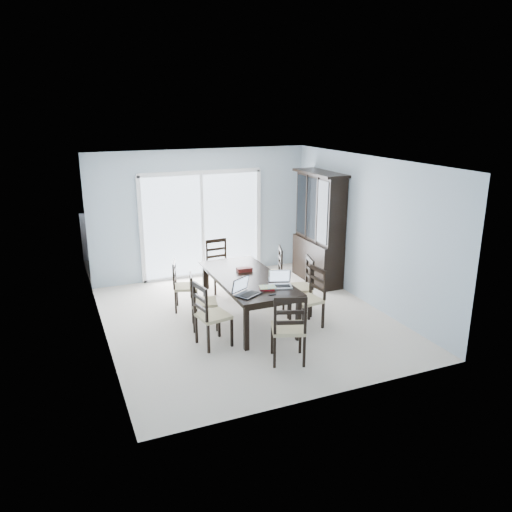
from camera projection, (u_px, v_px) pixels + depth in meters
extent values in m
plane|color=beige|center=(248.00, 319.00, 8.29)|extent=(5.00, 5.00, 0.00)
plane|color=white|center=(247.00, 161.00, 7.54)|extent=(5.00, 5.00, 0.00)
cube|color=#A1B3C0|center=(202.00, 214.00, 10.12)|extent=(4.50, 0.02, 2.60)
cube|color=#A1B3C0|center=(100.00, 260.00, 7.08)|extent=(0.02, 5.00, 2.60)
cube|color=#A1B3C0|center=(366.00, 231.00, 8.75)|extent=(0.02, 5.00, 2.60)
cube|color=gray|center=(191.00, 263.00, 11.39)|extent=(4.50, 2.00, 0.10)
cube|color=#99999E|center=(179.00, 228.00, 12.10)|extent=(4.50, 0.06, 1.10)
cube|color=black|center=(247.00, 278.00, 8.08)|extent=(1.00, 2.20, 0.04)
cube|color=black|center=(247.00, 281.00, 8.09)|extent=(0.88, 2.08, 0.10)
cube|color=black|center=(246.00, 328.00, 7.15)|extent=(0.07, 0.07, 0.69)
cube|color=black|center=(298.00, 319.00, 7.46)|extent=(0.07, 0.07, 0.69)
cube|color=black|center=(205.00, 284.00, 8.92)|extent=(0.07, 0.07, 0.69)
cube|color=black|center=(249.00, 278.00, 9.23)|extent=(0.07, 0.07, 0.69)
cube|color=black|center=(317.00, 260.00, 10.01)|extent=(0.45, 1.30, 0.85)
cube|color=black|center=(320.00, 208.00, 9.71)|extent=(0.38, 1.30, 1.30)
cube|color=black|center=(320.00, 173.00, 9.51)|extent=(0.50, 1.38, 0.05)
cube|color=black|center=(323.00, 213.00, 9.27)|extent=(0.02, 0.36, 1.18)
cube|color=black|center=(312.00, 208.00, 9.64)|extent=(0.02, 0.36, 1.18)
cube|color=black|center=(302.00, 205.00, 10.01)|extent=(0.02, 0.36, 1.18)
cube|color=silver|center=(202.00, 226.00, 10.17)|extent=(2.40, 0.02, 2.10)
cube|color=white|center=(201.00, 173.00, 9.85)|extent=(2.52, 0.05, 0.08)
cube|color=white|center=(202.00, 226.00, 10.16)|extent=(0.06, 0.05, 2.10)
cube|color=white|center=(204.00, 274.00, 10.46)|extent=(2.52, 0.05, 0.05)
cube|color=black|center=(196.00, 329.00, 7.40)|extent=(0.04, 0.04, 0.44)
cube|color=black|center=(208.00, 339.00, 7.09)|extent=(0.04, 0.04, 0.44)
cube|color=black|center=(219.00, 323.00, 7.60)|extent=(0.04, 0.04, 0.44)
cube|color=black|center=(232.00, 333.00, 7.30)|extent=(0.04, 0.04, 0.44)
cube|color=tan|center=(213.00, 316.00, 7.28)|extent=(0.49, 0.49, 0.05)
cube|color=black|center=(193.00, 312.00, 8.08)|extent=(0.04, 0.04, 0.40)
cube|color=black|center=(194.00, 321.00, 7.74)|extent=(0.04, 0.04, 0.40)
cube|color=black|center=(215.00, 310.00, 8.14)|extent=(0.04, 0.04, 0.40)
cube|color=black|center=(217.00, 319.00, 7.80)|extent=(0.04, 0.04, 0.40)
cube|color=tan|center=(204.00, 302.00, 7.88)|extent=(0.47, 0.47, 0.05)
cube|color=black|center=(177.00, 295.00, 8.79)|extent=(0.04, 0.04, 0.39)
cube|color=black|center=(176.00, 303.00, 8.46)|extent=(0.04, 0.04, 0.39)
cube|color=black|center=(197.00, 295.00, 8.82)|extent=(0.04, 0.04, 0.39)
cube|color=black|center=(196.00, 302.00, 8.49)|extent=(0.04, 0.04, 0.39)
cube|color=tan|center=(186.00, 287.00, 8.58)|extent=(0.48, 0.48, 0.05)
cube|color=black|center=(323.00, 316.00, 7.90)|extent=(0.04, 0.04, 0.43)
cube|color=black|center=(309.00, 308.00, 8.22)|extent=(0.04, 0.04, 0.43)
cube|color=black|center=(303.00, 320.00, 7.72)|extent=(0.04, 0.04, 0.43)
cube|color=black|center=(290.00, 312.00, 8.04)|extent=(0.04, 0.04, 0.43)
cube|color=tan|center=(307.00, 300.00, 7.90)|extent=(0.46, 0.46, 0.05)
cube|color=black|center=(311.00, 305.00, 8.32)|extent=(0.04, 0.04, 0.44)
cube|color=black|center=(305.00, 297.00, 8.68)|extent=(0.04, 0.04, 0.44)
cube|color=black|center=(288.00, 306.00, 8.26)|extent=(0.04, 0.04, 0.44)
cube|color=black|center=(283.00, 298.00, 8.62)|extent=(0.04, 0.04, 0.44)
cube|color=tan|center=(297.00, 288.00, 8.40)|extent=(0.51, 0.51, 0.05)
cube|color=black|center=(280.00, 289.00, 9.06)|extent=(0.04, 0.04, 0.42)
cube|color=black|center=(278.00, 282.00, 9.41)|extent=(0.04, 0.04, 0.42)
cube|color=black|center=(260.00, 290.00, 9.03)|extent=(0.04, 0.04, 0.42)
cube|color=black|center=(259.00, 283.00, 9.38)|extent=(0.04, 0.04, 0.42)
cube|color=tan|center=(270.00, 274.00, 9.15)|extent=(0.52, 0.52, 0.05)
cube|color=black|center=(275.00, 352.00, 6.69)|extent=(0.05, 0.05, 0.45)
cube|color=black|center=(304.00, 352.00, 6.71)|extent=(0.05, 0.05, 0.45)
cube|color=black|center=(272.00, 339.00, 7.08)|extent=(0.05, 0.05, 0.45)
cube|color=black|center=(300.00, 338.00, 7.09)|extent=(0.05, 0.05, 0.45)
cube|color=tan|center=(288.00, 329.00, 6.82)|extent=(0.57, 0.57, 0.05)
cube|color=black|center=(226.00, 275.00, 9.77)|extent=(0.04, 0.04, 0.43)
cube|color=black|center=(208.00, 278.00, 9.61)|extent=(0.04, 0.04, 0.43)
cube|color=black|center=(234.00, 281.00, 9.44)|extent=(0.04, 0.04, 0.43)
cube|color=black|center=(215.00, 284.00, 9.28)|extent=(0.04, 0.04, 0.43)
cube|color=tan|center=(220.00, 268.00, 9.46)|extent=(0.45, 0.45, 0.05)
cube|color=black|center=(248.00, 294.00, 7.28)|extent=(0.44, 0.40, 0.02)
cube|color=silver|center=(248.00, 286.00, 7.25)|extent=(0.30, 0.19, 0.19)
cube|color=silver|center=(281.00, 286.00, 7.61)|extent=(0.41, 0.34, 0.02)
cube|color=silver|center=(281.00, 279.00, 7.58)|extent=(0.30, 0.14, 0.18)
cube|color=maroon|center=(267.00, 288.00, 7.51)|extent=(0.27, 0.24, 0.03)
cube|color=gold|center=(268.00, 287.00, 7.51)|extent=(0.28, 0.24, 0.01)
cube|color=black|center=(272.00, 294.00, 7.30)|extent=(0.10, 0.05, 0.01)
cube|color=#470E0E|center=(244.00, 270.00, 8.32)|extent=(0.26, 0.14, 0.06)
cube|color=maroon|center=(148.00, 248.00, 10.80)|extent=(1.84, 1.65, 0.89)
cube|color=gray|center=(146.00, 227.00, 10.66)|extent=(1.89, 1.70, 0.06)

